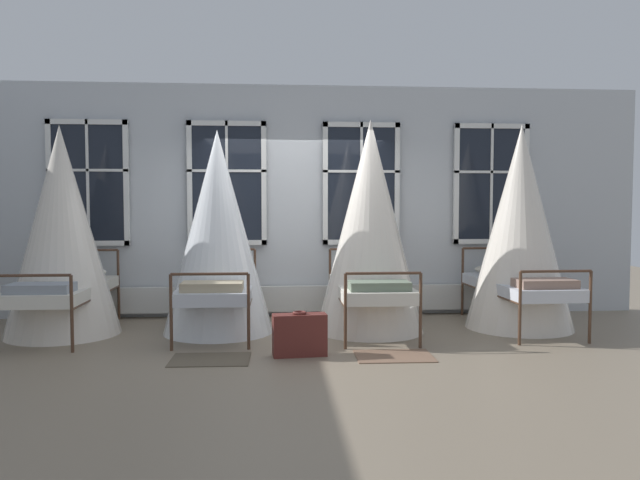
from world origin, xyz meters
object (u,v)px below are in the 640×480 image
at_px(cot_first, 62,234).
at_px(suitcase_dark, 300,335).
at_px(cot_second, 218,235).
at_px(cot_third, 370,230).
at_px(cot_fourth, 520,230).

height_order(cot_first, suitcase_dark, cot_first).
bearing_deg(cot_second, cot_first, 90.31).
height_order(cot_third, cot_fourth, cot_third).
bearing_deg(cot_fourth, cot_second, 87.98).
bearing_deg(cot_third, suitcase_dark, 142.61).
height_order(cot_second, cot_third, cot_third).
distance_m(cot_second, cot_fourth, 3.83).
xyz_separation_m(cot_second, cot_third, (1.88, -0.07, 0.06)).
relative_size(cot_first, cot_fourth, 0.98).
bearing_deg(suitcase_dark, cot_third, 46.70).
xyz_separation_m(cot_first, suitcase_dark, (2.83, -1.29, -1.00)).
bearing_deg(cot_second, suitcase_dark, -143.00).
xyz_separation_m(cot_third, suitcase_dark, (-0.93, -1.21, -1.05)).
distance_m(cot_first, cot_fourth, 5.70).
relative_size(cot_second, cot_third, 0.95).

